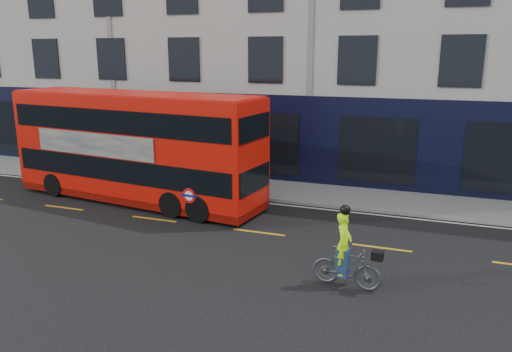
% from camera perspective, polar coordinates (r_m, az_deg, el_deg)
% --- Properties ---
extents(ground, '(120.00, 120.00, 0.00)m').
position_cam_1_polar(ground, '(15.42, -1.54, -8.30)').
color(ground, black).
rests_on(ground, ground).
extents(pavement, '(60.00, 3.00, 0.12)m').
position_cam_1_polar(pavement, '(21.26, 4.84, -1.84)').
color(pavement, gray).
rests_on(pavement, ground).
extents(kerb, '(60.00, 0.12, 0.13)m').
position_cam_1_polar(kerb, '(19.87, 3.71, -2.95)').
color(kerb, gray).
rests_on(kerb, ground).
extents(building_terrace, '(50.00, 10.07, 15.00)m').
position_cam_1_polar(building_terrace, '(26.79, 8.95, 17.37)').
color(building_terrace, '#B1AFA7').
rests_on(building_terrace, ground).
extents(road_edge_line, '(58.00, 0.10, 0.01)m').
position_cam_1_polar(road_edge_line, '(19.62, 3.46, -3.36)').
color(road_edge_line, silver).
rests_on(road_edge_line, ground).
extents(lane_dashes, '(58.00, 0.12, 0.01)m').
position_cam_1_polar(lane_dashes, '(16.73, 0.34, -6.45)').
color(lane_dashes, '#C58817').
rests_on(lane_dashes, ground).
extents(bus, '(10.94, 3.80, 4.32)m').
position_cam_1_polar(bus, '(20.27, -13.58, 3.29)').
color(bus, red).
rests_on(bus, ground).
extents(cyclist, '(1.83, 0.67, 2.19)m').
position_cam_1_polar(cyclist, '(13.00, 10.23, -9.45)').
color(cyclist, '#484B4E').
rests_on(cyclist, ground).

